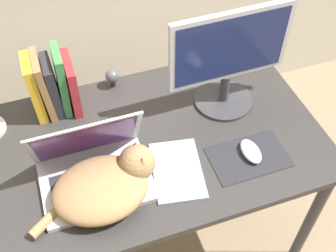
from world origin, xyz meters
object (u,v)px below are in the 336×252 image
laptop (93,168)px  webcam (112,76)px  notepad (177,170)px  computer_mouse (251,151)px  external_monitor (229,58)px  book_row (53,85)px  cat (107,185)px

laptop → webcam: 0.44m
notepad → webcam: webcam is taller
laptop → computer_mouse: (0.53, -0.08, -0.03)m
laptop → external_monitor: 0.60m
book_row → webcam: bearing=12.4°
laptop → computer_mouse: laptop is taller
laptop → webcam: size_ratio=4.46×
computer_mouse → book_row: bearing=142.9°
notepad → webcam: (-0.10, 0.48, 0.05)m
laptop → book_row: same height
computer_mouse → notepad: (-0.26, 0.02, -0.01)m
external_monitor → notepad: 0.43m
computer_mouse → laptop: bearing=171.0°
external_monitor → notepad: external_monitor is taller
cat → book_row: 0.45m
laptop → notepad: 0.28m
external_monitor → book_row: size_ratio=1.73×
external_monitor → computer_mouse: (-0.02, -0.27, -0.20)m
computer_mouse → notepad: bearing=176.0°
external_monitor → webcam: size_ratio=5.61×
laptop → external_monitor: size_ratio=0.79×
cat → computer_mouse: cat is taller
computer_mouse → book_row: 0.74m
external_monitor → book_row: external_monitor is taller
cat → webcam: (0.14, 0.49, -0.01)m
cat → external_monitor: 0.61m
laptop → external_monitor: external_monitor is taller
computer_mouse → webcam: (-0.36, 0.49, 0.03)m
cat → notepad: size_ratio=1.58×
laptop → computer_mouse: size_ratio=3.26×
laptop → book_row: size_ratio=1.37×
book_row → webcam: book_row is taller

